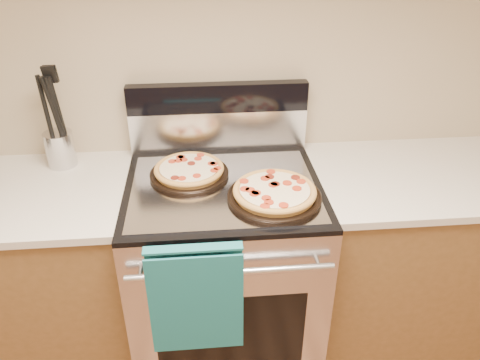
{
  "coord_description": "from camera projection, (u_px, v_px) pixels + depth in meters",
  "views": [
    {
      "loc": [
        -0.08,
        0.09,
        1.85
      ],
      "look_at": [
        0.06,
        1.55,
        0.99
      ],
      "focal_mm": 35.0,
      "sensor_mm": 36.0,
      "label": 1
    }
  ],
  "objects": [
    {
      "name": "backsplash_lower",
      "position": [
        219.0,
        130.0,
        2.04
      ],
      "size": [
        0.76,
        0.06,
        0.18
      ],
      "primitive_type": "cube",
      "color": "silver",
      "rests_on": "cooktop"
    },
    {
      "name": "range_body",
      "position": [
        225.0,
        276.0,
        2.05
      ],
      "size": [
        0.76,
        0.68,
        0.9
      ],
      "primitive_type": "cube",
      "color": "#B7B7BC",
      "rests_on": "ground"
    },
    {
      "name": "oven_window",
      "position": [
        231.0,
        336.0,
        1.77
      ],
      "size": [
        0.56,
        0.01,
        0.4
      ],
      "primitive_type": "cube",
      "color": "black",
      "rests_on": "range_body"
    },
    {
      "name": "cabinet_left",
      "position": [
        21.0,
        286.0,
        2.02
      ],
      "size": [
        1.0,
        0.62,
        0.88
      ],
      "primitive_type": "cube",
      "color": "brown",
      "rests_on": "ground"
    },
    {
      "name": "pepperoni_pizza_back",
      "position": [
        189.0,
        171.0,
        1.85
      ],
      "size": [
        0.37,
        0.37,
        0.04
      ],
      "primitive_type": null,
      "rotation": [
        0.0,
        0.0,
        -0.24
      ],
      "color": "#AD7C35",
      "rests_on": "foil_sheet"
    },
    {
      "name": "cooktop",
      "position": [
        223.0,
        186.0,
        1.82
      ],
      "size": [
        0.76,
        0.68,
        0.02
      ],
      "primitive_type": "cube",
      "color": "black",
      "rests_on": "range_body"
    },
    {
      "name": "utensil_crock",
      "position": [
        60.0,
        149.0,
        1.94
      ],
      "size": [
        0.14,
        0.14,
        0.15
      ],
      "primitive_type": "cylinder",
      "rotation": [
        0.0,
        0.0,
        -0.23
      ],
      "color": "silver",
      "rests_on": "countertop_left"
    },
    {
      "name": "dish_towel",
      "position": [
        196.0,
        297.0,
        1.6
      ],
      "size": [
        0.32,
        0.05,
        0.42
      ],
      "primitive_type": null,
      "color": "#166E66",
      "rests_on": "oven_handle"
    },
    {
      "name": "oven_handle",
      "position": [
        231.0,
        272.0,
        1.55
      ],
      "size": [
        0.7,
        0.03,
        0.03
      ],
      "primitive_type": "cylinder",
      "rotation": [
        0.0,
        1.57,
        0.0
      ],
      "color": "silver",
      "rests_on": "range_body"
    },
    {
      "name": "countertop_right",
      "position": [
        436.0,
        176.0,
        1.92
      ],
      "size": [
        1.02,
        0.64,
        0.03
      ],
      "primitive_type": "cube",
      "color": "beige",
      "rests_on": "cabinet_right"
    },
    {
      "name": "cabinet_right",
      "position": [
        415.0,
        261.0,
        2.15
      ],
      "size": [
        1.0,
        0.62,
        0.88
      ],
      "primitive_type": "cube",
      "color": "brown",
      "rests_on": "ground"
    },
    {
      "name": "pepperoni_pizza_front",
      "position": [
        275.0,
        193.0,
        1.7
      ],
      "size": [
        0.4,
        0.4,
        0.05
      ],
      "primitive_type": null,
      "rotation": [
        0.0,
        0.0,
        0.19
      ],
      "color": "#AD7C35",
      "rests_on": "foil_sheet"
    },
    {
      "name": "backsplash_upper",
      "position": [
        218.0,
        97.0,
        1.96
      ],
      "size": [
        0.76,
        0.06,
        0.12
      ],
      "primitive_type": "cube",
      "color": "black",
      "rests_on": "backsplash_lower"
    },
    {
      "name": "wall_back",
      "position": [
        216.0,
        50.0,
        1.9
      ],
      "size": [
        4.0,
        0.0,
        4.0
      ],
      "primitive_type": "plane",
      "rotation": [
        1.57,
        0.0,
        0.0
      ],
      "color": "tan",
      "rests_on": "ground"
    },
    {
      "name": "foil_sheet",
      "position": [
        224.0,
        187.0,
        1.79
      ],
      "size": [
        0.7,
        0.55,
        0.01
      ],
      "primitive_type": "cube",
      "color": "gray",
      "rests_on": "cooktop"
    }
  ]
}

